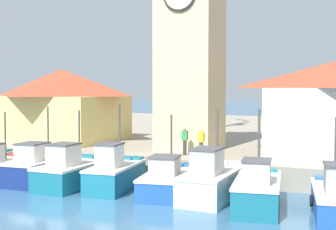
# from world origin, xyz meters

# --- Properties ---
(ground_plane) EXTENTS (300.00, 300.00, 0.00)m
(ground_plane) POSITION_xyz_m (0.00, 0.00, 0.00)
(ground_plane) COLOR #386689
(quay_wharf) EXTENTS (120.00, 40.00, 1.22)m
(quay_wharf) POSITION_xyz_m (0.00, 26.54, 0.61)
(quay_wharf) COLOR #9E937F
(quay_wharf) RESTS_ON ground
(fishing_boat_left_inner) EXTENTS (2.49, 5.07, 4.07)m
(fishing_boat_left_inner) POSITION_xyz_m (-5.01, 3.84, 0.78)
(fishing_boat_left_inner) COLOR navy
(fishing_boat_left_inner) RESTS_ON ground
(fishing_boat_mid_left) EXTENTS (2.15, 4.64, 3.92)m
(fishing_boat_mid_left) POSITION_xyz_m (-2.65, 3.38, 0.79)
(fishing_boat_mid_left) COLOR #196B7F
(fishing_boat_mid_left) RESTS_ON ground
(fishing_boat_center) EXTENTS (2.31, 4.57, 4.29)m
(fishing_boat_center) POSITION_xyz_m (-0.30, 3.68, 0.82)
(fishing_boat_center) COLOR #196B7F
(fishing_boat_center) RESTS_ON ground
(fishing_boat_mid_right) EXTENTS (2.89, 4.93, 3.78)m
(fishing_boat_mid_right) POSITION_xyz_m (2.56, 3.81, 0.67)
(fishing_boat_mid_right) COLOR #2356A8
(fishing_boat_mid_right) RESTS_ON ground
(fishing_boat_right_inner) EXTENTS (2.10, 4.96, 4.09)m
(fishing_boat_right_inner) POSITION_xyz_m (4.78, 3.80, 0.83)
(fishing_boat_right_inner) COLOR silver
(fishing_boat_right_inner) RESTS_ON ground
(fishing_boat_right_outer) EXTENTS (2.56, 4.77, 4.20)m
(fishing_boat_right_outer) POSITION_xyz_m (7.08, 2.84, 0.78)
(fishing_boat_right_outer) COLOR #196B7F
(fishing_boat_right_outer) RESTS_ON ground
(fishing_boat_far_right) EXTENTS (2.49, 4.94, 3.92)m
(fishing_boat_far_right) POSITION_xyz_m (10.20, 3.04, 0.72)
(fishing_boat_far_right) COLOR #2356A8
(fishing_boat_far_right) RESTS_ON ground
(clock_tower) EXTENTS (4.06, 4.06, 15.75)m
(clock_tower) POSITION_xyz_m (0.93, 10.96, 8.65)
(clock_tower) COLOR beige
(clock_tower) RESTS_ON quay_wharf
(warehouse_left) EXTENTS (8.52, 7.35, 5.25)m
(warehouse_left) POSITION_xyz_m (-9.67, 11.99, 3.91)
(warehouse_left) COLOR #E5D17A
(warehouse_left) RESTS_ON quay_wharf
(port_crane_near) EXTENTS (3.53, 9.04, 18.62)m
(port_crane_near) POSITION_xyz_m (-3.11, 19.28, 8.12)
(port_crane_near) COLOR maroon
(port_crane_near) RESTS_ON quay_wharf
(dock_worker_near_tower) EXTENTS (0.34, 0.22, 1.62)m
(dock_worker_near_tower) POSITION_xyz_m (2.73, 7.98, 2.07)
(dock_worker_near_tower) COLOR #33333D
(dock_worker_near_tower) RESTS_ON quay_wharf
(dock_worker_along_quay) EXTENTS (0.34, 0.22, 1.62)m
(dock_worker_along_quay) POSITION_xyz_m (1.58, 8.40, 2.07)
(dock_worker_along_quay) COLOR #33333D
(dock_worker_along_quay) RESTS_ON quay_wharf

